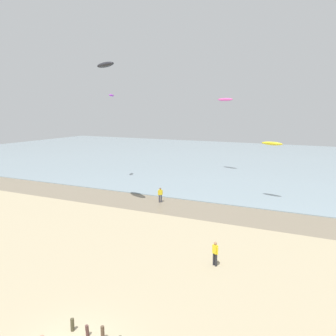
{
  "coord_description": "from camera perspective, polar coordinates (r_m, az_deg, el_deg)",
  "views": [
    {
      "loc": [
        10.12,
        -10.94,
        10.67
      ],
      "look_at": [
        -1.14,
        11.76,
        6.36
      ],
      "focal_mm": 37.98,
      "sensor_mm": 36.0,
      "label": 1
    }
  ],
  "objects": [
    {
      "name": "person_by_waterline",
      "position": [
        40.52,
        -1.25,
        -4.27
      ],
      "size": [
        0.42,
        0.44,
        1.71
      ],
      "color": "#383842",
      "rests_on": "ground"
    },
    {
      "name": "wet_sand_strip",
      "position": [
        36.96,
        9.42,
        -7.25
      ],
      "size": [
        120.0,
        6.33,
        0.01
      ],
      "primitive_type": "cube",
      "color": "#7A6D59",
      "rests_on": "ground"
    },
    {
      "name": "kite_aloft_5",
      "position": [
        58.34,
        9.16,
        10.8
      ],
      "size": [
        3.2,
        2.21,
        0.52
      ],
      "primitive_type": "ellipsoid",
      "rotation": [
        0.03,
        0.0,
        5.84
      ],
      "color": "#E54C99"
    },
    {
      "name": "kite_aloft_0",
      "position": [
        37.17,
        -10.04,
        16.0
      ],
      "size": [
        3.37,
        2.54,
        0.66
      ],
      "primitive_type": "ellipsoid",
      "rotation": [
        -0.14,
        0.0,
        2.63
      ],
      "color": "black"
    },
    {
      "name": "sea",
      "position": [
        73.55,
        18.19,
        0.87
      ],
      "size": [
        160.0,
        70.0,
        0.1
      ],
      "primitive_type": "cube",
      "color": "#7F939E",
      "rests_on": "ground"
    },
    {
      "name": "kite_aloft_2",
      "position": [
        51.77,
        -9.07,
        11.44
      ],
      "size": [
        1.35,
        2.0,
        0.41
      ],
      "primitive_type": "ellipsoid",
      "rotation": [
        -0.19,
        0.0,
        5.12
      ],
      "color": "purple"
    },
    {
      "name": "kite_aloft_6",
      "position": [
        41.46,
        16.35,
        3.79
      ],
      "size": [
        2.65,
        1.52,
        0.55
      ],
      "primitive_type": "ellipsoid",
      "rotation": [
        -0.2,
        0.0,
        6.0
      ],
      "color": "yellow"
    },
    {
      "name": "person_mid_beach",
      "position": [
        25.04,
        7.57,
        -13.35
      ],
      "size": [
        0.5,
        0.37,
        1.71
      ],
      "color": "#232328",
      "rests_on": "ground"
    }
  ]
}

